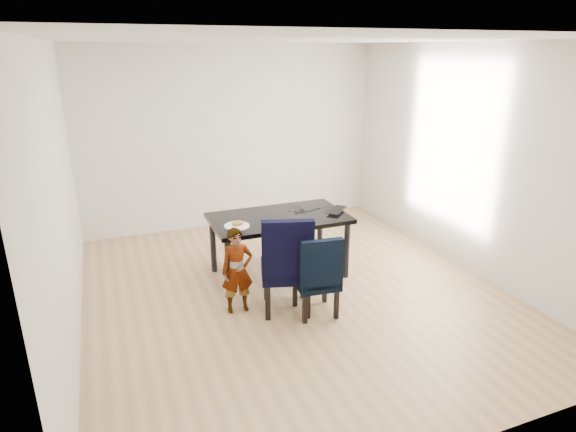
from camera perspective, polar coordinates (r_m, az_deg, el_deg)
name	(u,v)px	position (r m, az deg, el deg)	size (l,w,h in m)	color
floor	(294,292)	(5.54, 0.77, -9.03)	(4.50, 5.00, 0.01)	tan
ceiling	(296,39)	(4.88, 0.92, 20.28)	(4.50, 5.00, 0.01)	white
wall_back	(232,138)	(7.37, -6.67, 9.19)	(4.50, 0.01, 2.70)	silver
wall_front	(457,276)	(3.01, 19.36, -6.77)	(4.50, 0.01, 2.70)	silver
wall_left	(59,200)	(4.70, -25.52, 1.70)	(0.01, 5.00, 2.70)	silver
wall_right	(468,160)	(6.23, 20.52, 6.29)	(0.01, 5.00, 2.70)	white
dining_table	(279,246)	(5.79, -1.09, -3.53)	(1.60, 0.90, 0.75)	black
chair_left	(286,262)	(4.98, -0.22, -5.50)	(0.51, 0.53, 1.07)	black
chair_right	(316,274)	(4.95, 3.30, -6.85)	(0.42, 0.44, 0.88)	black
child	(237,271)	(5.00, -6.03, -6.46)	(0.33, 0.22, 0.91)	#D45A11
plate	(237,226)	(5.36, -6.09, -1.18)	(0.28, 0.28, 0.02)	white
sandwich	(237,223)	(5.34, -6.02, -0.84)	(0.14, 0.07, 0.06)	#A5703B
laptop	(333,210)	(5.86, 5.34, 0.72)	(0.36, 0.23, 0.03)	black
cable_tangle	(300,212)	(5.79, 1.48, 0.45)	(0.15, 0.15, 0.01)	black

